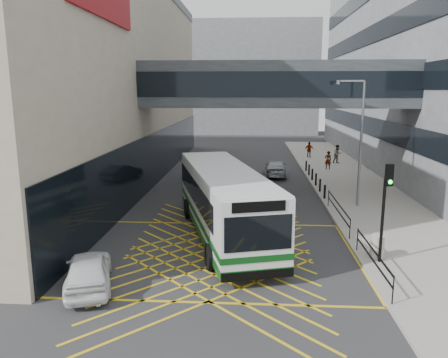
% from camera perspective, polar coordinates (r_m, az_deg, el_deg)
% --- Properties ---
extents(ground, '(120.00, 120.00, 0.00)m').
position_cam_1_polar(ground, '(19.64, -0.75, -9.81)').
color(ground, '#333335').
extents(building_whsmith, '(24.17, 42.00, 16.00)m').
position_cam_1_polar(building_whsmith, '(39.35, -26.49, 11.60)').
color(building_whsmith, tan).
rests_on(building_whsmith, ground).
extents(building_far, '(28.00, 16.00, 18.00)m').
position_cam_1_polar(building_far, '(78.33, 1.15, 12.91)').
color(building_far, slate).
rests_on(building_far, ground).
extents(skybridge, '(20.00, 4.10, 3.00)m').
position_cam_1_polar(skybridge, '(30.28, 6.79, 12.13)').
color(skybridge, '#3A3F44').
rests_on(skybridge, ground).
extents(pavement, '(6.00, 54.00, 0.16)m').
position_cam_1_polar(pavement, '(34.81, 16.14, -0.63)').
color(pavement, '#9F9A91').
rests_on(pavement, ground).
extents(box_junction, '(12.00, 9.00, 0.01)m').
position_cam_1_polar(box_junction, '(19.63, -0.75, -9.80)').
color(box_junction, gold).
rests_on(box_junction, ground).
extents(bus, '(5.91, 12.44, 3.40)m').
position_cam_1_polar(bus, '(21.55, -0.07, -2.77)').
color(bus, white).
rests_on(bus, ground).
extents(car_white, '(2.98, 4.65, 1.38)m').
position_cam_1_polar(car_white, '(17.05, -17.28, -11.28)').
color(car_white, white).
rests_on(car_white, ground).
extents(car_dark, '(2.98, 4.43, 1.29)m').
position_cam_1_polar(car_dark, '(34.87, -3.40, 0.78)').
color(car_dark, '#232329').
rests_on(car_dark, ground).
extents(car_silver, '(2.01, 4.52, 1.39)m').
position_cam_1_polar(car_silver, '(37.17, 6.72, 1.47)').
color(car_silver, '#A0A4A9').
rests_on(car_silver, ground).
extents(traffic_light, '(0.33, 0.50, 4.15)m').
position_cam_1_polar(traffic_light, '(18.66, 20.36, -2.49)').
color(traffic_light, black).
rests_on(traffic_light, pavement).
extents(street_lamp, '(1.68, 0.77, 7.57)m').
position_cam_1_polar(street_lamp, '(27.51, 17.15, 5.45)').
color(street_lamp, slate).
rests_on(street_lamp, pavement).
extents(litter_bin, '(0.57, 0.57, 0.98)m').
position_cam_1_polar(litter_bin, '(19.77, 19.37, -8.33)').
color(litter_bin, '#ADA89E').
rests_on(litter_bin, pavement).
extents(kerb_railings, '(0.05, 12.54, 1.00)m').
position_cam_1_polar(kerb_railings, '(21.50, 16.29, -5.89)').
color(kerb_railings, black).
rests_on(kerb_railings, pavement).
extents(bollards, '(0.14, 10.14, 0.90)m').
position_cam_1_polar(bollards, '(34.21, 11.69, 0.29)').
color(bollards, black).
rests_on(bollards, pavement).
extents(pedestrian_a, '(0.67, 0.49, 1.63)m').
position_cam_1_polar(pedestrian_a, '(40.22, 13.43, 2.40)').
color(pedestrian_a, gray).
rests_on(pedestrian_a, pavement).
extents(pedestrian_b, '(1.00, 0.81, 1.79)m').
position_cam_1_polar(pedestrian_b, '(43.72, 14.61, 3.16)').
color(pedestrian_b, gray).
rests_on(pedestrian_b, pavement).
extents(pedestrian_c, '(1.05, 0.70, 1.64)m').
position_cam_1_polar(pedestrian_c, '(46.89, 11.08, 3.77)').
color(pedestrian_c, gray).
rests_on(pedestrian_c, pavement).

